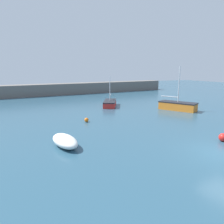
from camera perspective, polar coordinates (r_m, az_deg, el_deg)
The scene contains 6 objects.
harbor_breakwater at distance 43.09m, azimuth -12.49°, elevation 5.89°, with size 44.22×2.87×2.10m, color #66605B.
open_tender_yellow at distance 14.62m, azimuth -12.20°, elevation -7.39°, with size 1.55×2.99×0.74m.
sailboat_short_mast at distance 29.05m, azimuth -0.55°, elevation 2.30°, with size 3.47×4.30×3.92m.
sailboat_twin_hulled at distance 27.59m, azimuth 16.78°, elevation 1.56°, with size 3.30×4.68×5.23m.
mooring_buoy_orange at distance 20.78m, azimuth -6.69°, elevation -2.06°, with size 0.40×0.40×0.40m, color orange.
mooring_buoy_red at distance 17.11m, azimuth 26.99°, elevation -5.93°, with size 0.57×0.57×0.57m, color red.
Camera 1 is at (-11.80, -7.46, 5.03)m, focal length 35.00 mm.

